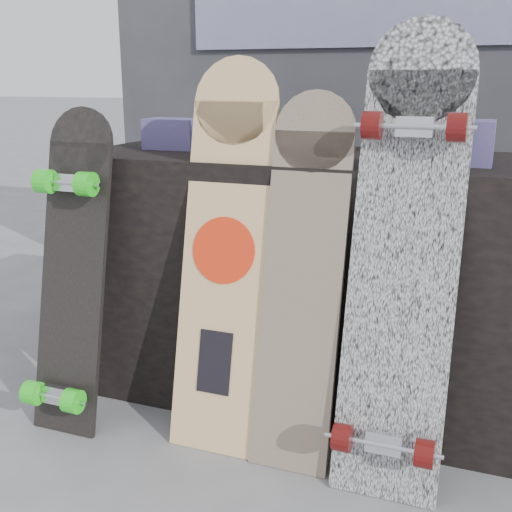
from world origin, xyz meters
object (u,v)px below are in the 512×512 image
at_px(longboard_celtic, 303,270).
at_px(skateboard_dark, 71,268).
at_px(longboard_cascadia, 405,250).
at_px(longboard_geisha, 225,245).
at_px(vendor_table, 325,280).

xyz_separation_m(longboard_celtic, skateboard_dark, (-0.69, -0.08, -0.04)).
bearing_deg(longboard_cascadia, longboard_celtic, -179.89).
bearing_deg(longboard_geisha, vendor_table, 58.05).
height_order(longboard_geisha, skateboard_dark, longboard_geisha).
distance_m(vendor_table, longboard_celtic, 0.38).
distance_m(longboard_celtic, longboard_cascadia, 0.28).
distance_m(vendor_table, longboard_cascadia, 0.51).
xyz_separation_m(longboard_celtic, longboard_cascadia, (0.26, 0.00, 0.08)).
relative_size(vendor_table, longboard_geisha, 1.46).
bearing_deg(vendor_table, longboard_celtic, -85.16).
relative_size(longboard_geisha, longboard_cascadia, 0.92).
bearing_deg(skateboard_dark, longboard_celtic, 6.61).
bearing_deg(longboard_geisha, skateboard_dark, -167.57).
bearing_deg(skateboard_dark, longboard_cascadia, 4.83).
distance_m(vendor_table, skateboard_dark, 0.79).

